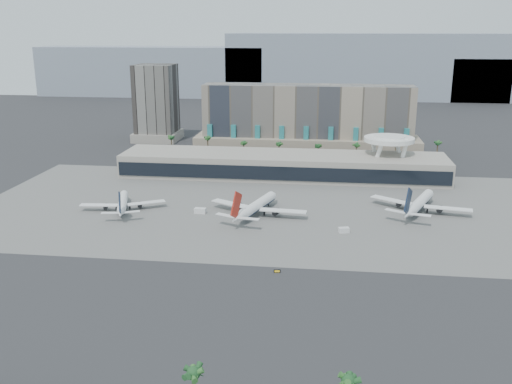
# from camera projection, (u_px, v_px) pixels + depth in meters

# --- Properties ---
(ground) EXTENTS (900.00, 900.00, 0.00)m
(ground) POSITION_uv_depth(u_px,v_px,m) (256.00, 255.00, 198.03)
(ground) COLOR #232326
(ground) RESTS_ON ground
(apron_pad) EXTENTS (260.00, 130.00, 0.06)m
(apron_pad) POSITION_uv_depth(u_px,v_px,m) (272.00, 207.00, 250.44)
(apron_pad) COLOR #5B5B59
(apron_pad) RESTS_ON ground
(mountain_ridge) EXTENTS (680.00, 60.00, 70.00)m
(mountain_ridge) POSITION_uv_depth(u_px,v_px,m) (334.00, 71.00, 634.29)
(mountain_ridge) COLOR gray
(mountain_ridge) RESTS_ON ground
(hotel) EXTENTS (140.00, 30.00, 42.00)m
(hotel) POSITION_uv_depth(u_px,v_px,m) (307.00, 125.00, 358.38)
(hotel) COLOR gray
(hotel) RESTS_ON ground
(office_tower) EXTENTS (30.00, 30.00, 52.00)m
(office_tower) POSITION_uv_depth(u_px,v_px,m) (157.00, 107.00, 393.79)
(office_tower) COLOR black
(office_tower) RESTS_ON ground
(terminal) EXTENTS (170.00, 32.50, 14.50)m
(terminal) POSITION_uv_depth(u_px,v_px,m) (283.00, 164.00, 300.90)
(terminal) COLOR #ACA697
(terminal) RESTS_ON ground
(saucer_structure) EXTENTS (26.00, 26.00, 21.89)m
(saucer_structure) POSITION_uv_depth(u_px,v_px,m) (389.00, 142.00, 296.80)
(saucer_structure) COLOR white
(saucer_structure) RESTS_ON ground
(palm_row) EXTENTS (157.80, 2.80, 13.10)m
(palm_row) POSITION_uv_depth(u_px,v_px,m) (299.00, 144.00, 332.46)
(palm_row) COLOR brown
(palm_row) RESTS_ON ground
(airliner_left) EXTENTS (35.36, 36.62, 13.02)m
(airliner_left) POSITION_uv_depth(u_px,v_px,m) (123.00, 203.00, 245.22)
(airliner_left) COLOR white
(airliner_left) RESTS_ON ground
(airliner_centre) EXTENTS (42.07, 43.57, 15.49)m
(airliner_centre) POSITION_uv_depth(u_px,v_px,m) (256.00, 206.00, 238.82)
(airliner_centre) COLOR white
(airliner_centre) RESTS_ON ground
(airliner_right) EXTENTS (41.16, 42.43, 15.52)m
(airliner_right) POSITION_uv_depth(u_px,v_px,m) (419.00, 203.00, 242.95)
(airliner_right) COLOR white
(airliner_right) RESTS_ON ground
(service_vehicle_a) EXTENTS (4.95, 2.65, 2.36)m
(service_vehicle_a) POSITION_uv_depth(u_px,v_px,m) (200.00, 211.00, 241.70)
(service_vehicle_a) COLOR silver
(service_vehicle_a) RESTS_ON ground
(service_vehicle_b) EXTENTS (4.46, 3.26, 2.05)m
(service_vehicle_b) POSITION_uv_depth(u_px,v_px,m) (344.00, 230.00, 219.06)
(service_vehicle_b) COLOR silver
(service_vehicle_b) RESTS_ON ground
(taxiway_sign) EXTENTS (2.27, 0.71, 1.02)m
(taxiway_sign) POSITION_uv_depth(u_px,v_px,m) (277.00, 271.00, 183.44)
(taxiway_sign) COLOR black
(taxiway_sign) RESTS_ON ground
(near_palm_a) EXTENTS (6.00, 6.00, 11.57)m
(near_palm_a) POSITION_uv_depth(u_px,v_px,m) (194.00, 380.00, 113.03)
(near_palm_a) COLOR brown
(near_palm_a) RESTS_ON ground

